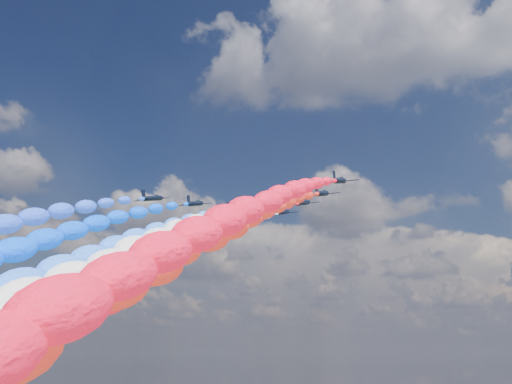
% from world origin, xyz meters
% --- Properties ---
extents(jet_0, '(9.36, 12.81, 5.86)m').
position_xyz_m(jet_0, '(-25.38, -6.89, 103.32)').
color(jet_0, black).
extents(jet_1, '(10.13, 13.37, 5.86)m').
position_xyz_m(jet_1, '(-17.41, 2.41, 103.32)').
color(jet_1, black).
extents(trail_1, '(6.15, 105.56, 44.65)m').
position_xyz_m(trail_1, '(-17.41, -52.42, 82.71)').
color(trail_1, '#0548F4').
extents(jet_2, '(9.98, 13.26, 5.86)m').
position_xyz_m(jet_2, '(-9.97, 13.41, 103.32)').
color(jet_2, black).
extents(trail_2, '(6.15, 105.56, 44.65)m').
position_xyz_m(trail_2, '(-9.97, -41.41, 82.71)').
color(trail_2, '#2E70FF').
extents(jet_3, '(9.73, 13.09, 5.86)m').
position_xyz_m(jet_3, '(1.76, 9.55, 103.32)').
color(jet_3, black).
extents(trail_3, '(6.15, 105.56, 44.65)m').
position_xyz_m(trail_3, '(1.76, -45.27, 82.71)').
color(trail_3, white).
extents(jet_4, '(9.47, 12.90, 5.86)m').
position_xyz_m(jet_4, '(1.64, 21.09, 103.32)').
color(jet_4, black).
extents(trail_4, '(6.15, 105.56, 44.65)m').
position_xyz_m(trail_4, '(1.64, -33.74, 82.71)').
color(trail_4, white).
extents(jet_5, '(9.95, 13.24, 5.86)m').
position_xyz_m(jet_5, '(10.55, 12.20, 103.32)').
color(jet_5, black).
extents(trail_5, '(6.15, 105.56, 44.65)m').
position_xyz_m(trail_5, '(10.55, -42.63, 82.71)').
color(trail_5, red).
extents(jet_6, '(9.88, 13.19, 5.86)m').
position_xyz_m(jet_6, '(18.01, 4.56, 103.32)').
color(jet_6, black).
extents(trail_6, '(6.15, 105.56, 44.65)m').
position_xyz_m(trail_6, '(18.01, -50.27, 82.71)').
color(trail_6, red).
extents(jet_7, '(9.68, 13.05, 5.86)m').
position_xyz_m(jet_7, '(25.02, -5.49, 103.32)').
color(jet_7, black).
extents(trail_7, '(6.15, 105.56, 44.65)m').
position_xyz_m(trail_7, '(25.02, -60.31, 82.71)').
color(trail_7, red).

